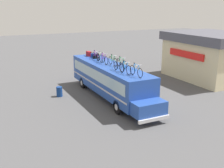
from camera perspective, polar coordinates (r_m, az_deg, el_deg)
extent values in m
plane|color=#4C4C4F|center=(24.79, -0.64, -2.63)|extent=(120.00, 120.00, 0.00)
cube|color=#23479E|center=(24.29, -0.65, 1.33)|extent=(11.66, 2.59, 2.37)
cube|color=#23479E|center=(19.18, 7.71, -5.04)|extent=(1.18, 2.39, 0.98)
cube|color=#99B7C6|center=(23.67, -3.52, 1.93)|extent=(10.72, 0.04, 0.88)
cube|color=#99B7C6|center=(24.77, 2.09, 2.58)|extent=(10.72, 0.04, 0.88)
cube|color=silver|center=(23.89, -3.49, -0.13)|extent=(11.19, 0.03, 0.12)
cube|color=silver|center=(24.99, 2.07, 0.61)|extent=(11.19, 0.03, 0.12)
cube|color=silver|center=(18.90, 8.75, -7.28)|extent=(0.16, 2.46, 0.24)
cylinder|color=black|center=(20.78, 1.21, -4.79)|extent=(1.07, 0.28, 1.07)
cylinder|color=silver|center=(20.78, 1.21, -4.79)|extent=(0.48, 0.30, 0.48)
cylinder|color=black|center=(21.88, 6.61, -3.81)|extent=(1.07, 0.28, 1.07)
cylinder|color=silver|center=(21.88, 6.61, -3.81)|extent=(0.48, 0.30, 0.48)
cylinder|color=black|center=(27.40, -6.10, 0.27)|extent=(1.07, 0.28, 1.07)
cylinder|color=silver|center=(27.40, -6.10, 0.27)|extent=(0.48, 0.30, 0.48)
cylinder|color=black|center=(28.24, -1.70, 0.83)|extent=(1.07, 0.28, 1.07)
cylinder|color=silver|center=(28.24, -1.70, 0.83)|extent=(0.48, 0.30, 0.48)
cube|color=maroon|center=(28.26, -4.86, 6.30)|extent=(0.74, 0.34, 0.48)
cube|color=#193899|center=(27.58, -3.78, 5.95)|extent=(0.64, 0.43, 0.35)
cube|color=black|center=(26.94, -3.35, 5.82)|extent=(0.51, 0.40, 0.44)
torus|color=black|center=(26.75, -3.85, 5.96)|extent=(0.65, 0.04, 0.65)
torus|color=black|center=(25.84, -2.99, 5.62)|extent=(0.65, 0.04, 0.65)
cylinder|color=purple|center=(26.43, -3.61, 6.39)|extent=(0.19, 0.04, 0.46)
cylinder|color=purple|center=(26.16, -3.35, 6.26)|extent=(0.47, 0.04, 0.45)
cylinder|color=purple|center=(26.20, -3.43, 6.77)|extent=(0.60, 0.04, 0.07)
cylinder|color=purple|center=(26.57, -3.69, 5.92)|extent=(0.38, 0.03, 0.05)
cylinder|color=purple|center=(26.61, -3.77, 6.43)|extent=(0.25, 0.03, 0.48)
cylinder|color=purple|center=(25.88, -3.08, 6.13)|extent=(0.21, 0.03, 0.45)
cylinder|color=silver|center=(25.92, -3.17, 6.75)|extent=(0.03, 0.44, 0.03)
ellipsoid|color=black|center=(26.46, -3.69, 6.98)|extent=(0.20, 0.08, 0.06)
torus|color=black|center=(25.79, -2.87, 5.66)|extent=(0.69, 0.04, 0.69)
torus|color=black|center=(24.89, -1.95, 5.29)|extent=(0.69, 0.04, 0.69)
cylinder|color=white|center=(25.47, -2.61, 6.13)|extent=(0.19, 0.04, 0.49)
cylinder|color=white|center=(25.21, -2.33, 5.99)|extent=(0.47, 0.04, 0.48)
cylinder|color=white|center=(25.24, -2.41, 6.56)|extent=(0.60, 0.04, 0.07)
cylinder|color=white|center=(25.62, -2.70, 5.61)|extent=(0.38, 0.03, 0.05)
cylinder|color=white|center=(25.65, -2.78, 6.17)|extent=(0.25, 0.03, 0.52)
cylinder|color=white|center=(24.93, -2.04, 5.86)|extent=(0.21, 0.03, 0.48)
cylinder|color=silver|center=(24.96, -2.13, 6.54)|extent=(0.03, 0.44, 0.03)
ellipsoid|color=black|center=(25.50, -2.69, 6.78)|extent=(0.20, 0.08, 0.06)
torus|color=black|center=(24.92, -2.28, 5.34)|extent=(0.73, 0.04, 0.73)
torus|color=black|center=(23.96, -1.22, 4.92)|extent=(0.73, 0.04, 0.73)
cylinder|color=purple|center=(24.58, -1.97, 5.84)|extent=(0.21, 0.04, 0.52)
cylinder|color=purple|center=(24.29, -1.66, 5.69)|extent=(0.50, 0.04, 0.50)
cylinder|color=purple|center=(24.33, -1.75, 6.31)|extent=(0.65, 0.04, 0.07)
cylinder|color=purple|center=(24.74, -2.08, 5.28)|extent=(0.41, 0.03, 0.05)
cylinder|color=purple|center=(24.77, -2.17, 5.90)|extent=(0.26, 0.03, 0.54)
cylinder|color=purple|center=(24.00, -1.32, 5.54)|extent=(0.22, 0.03, 0.51)
cylinder|color=silver|center=(24.03, -1.42, 6.27)|extent=(0.03, 0.44, 0.03)
ellipsoid|color=black|center=(24.61, -2.06, 6.55)|extent=(0.20, 0.08, 0.06)
torus|color=black|center=(24.11, -0.33, 4.97)|extent=(0.70, 0.04, 0.70)
torus|color=black|center=(23.26, 0.71, 4.56)|extent=(0.70, 0.04, 0.70)
cylinder|color=green|center=(23.81, -0.03, 5.47)|extent=(0.19, 0.04, 0.50)
cylinder|color=green|center=(23.55, 0.29, 5.32)|extent=(0.45, 0.04, 0.48)
cylinder|color=green|center=(23.58, 0.20, 5.94)|extent=(0.58, 0.04, 0.07)
cylinder|color=green|center=(23.95, -0.14, 4.91)|extent=(0.37, 0.03, 0.05)
cylinder|color=green|center=(23.97, -0.22, 5.52)|extent=(0.24, 0.03, 0.52)
cylinder|color=green|center=(23.29, 0.62, 5.17)|extent=(0.20, 0.03, 0.49)
cylinder|color=silver|center=(23.32, 0.52, 5.91)|extent=(0.03, 0.44, 0.03)
ellipsoid|color=black|center=(23.83, -0.11, 6.18)|extent=(0.20, 0.08, 0.06)
torus|color=black|center=(23.29, 1.34, 4.54)|extent=(0.68, 0.04, 0.68)
torus|color=black|center=(22.36, 2.61, 4.05)|extent=(0.68, 0.04, 0.68)
cylinder|color=green|center=(22.96, 1.72, 5.02)|extent=(0.21, 0.04, 0.49)
cylinder|color=green|center=(22.68, 2.10, 4.85)|extent=(0.50, 0.04, 0.47)
cylinder|color=green|center=(22.71, 2.00, 5.47)|extent=(0.65, 0.04, 0.07)
cylinder|color=green|center=(23.11, 1.57, 4.47)|extent=(0.41, 0.03, 0.05)
cylinder|color=green|center=(23.14, 1.48, 5.09)|extent=(0.26, 0.03, 0.51)
cylinder|color=green|center=(22.40, 2.50, 4.67)|extent=(0.22, 0.03, 0.47)
cylinder|color=silver|center=(22.43, 2.39, 5.42)|extent=(0.03, 0.44, 0.03)
ellipsoid|color=black|center=(22.98, 1.62, 5.74)|extent=(0.20, 0.08, 0.06)
torus|color=black|center=(22.02, 0.78, 3.86)|extent=(0.66, 0.04, 0.66)
torus|color=black|center=(21.14, 2.03, 3.34)|extent=(0.66, 0.04, 0.66)
cylinder|color=black|center=(21.70, 1.15, 4.35)|extent=(0.20, 0.04, 0.47)
cylinder|color=black|center=(21.44, 1.52, 4.17)|extent=(0.47, 0.04, 0.46)
cylinder|color=black|center=(21.46, 1.42, 4.81)|extent=(0.61, 0.04, 0.07)
cylinder|color=black|center=(21.85, 1.01, 3.79)|extent=(0.39, 0.03, 0.05)
cylinder|color=black|center=(21.87, 0.91, 4.42)|extent=(0.25, 0.03, 0.49)
cylinder|color=black|center=(21.17, 1.92, 3.98)|extent=(0.21, 0.03, 0.46)
cylinder|color=silver|center=(21.19, 1.81, 4.76)|extent=(0.03, 0.44, 0.03)
ellipsoid|color=black|center=(21.72, 1.05, 5.09)|extent=(0.20, 0.08, 0.06)
torus|color=black|center=(21.18, 2.11, 3.45)|extent=(0.73, 0.04, 0.73)
torus|color=black|center=(20.30, 3.50, 2.88)|extent=(0.73, 0.04, 0.73)
cylinder|color=#197FDB|center=(20.85, 2.53, 4.02)|extent=(0.20, 0.04, 0.52)
cylinder|color=#197FDB|center=(20.59, 2.94, 3.82)|extent=(0.48, 0.04, 0.50)
cylinder|color=#197FDB|center=(20.61, 2.84, 4.55)|extent=(0.62, 0.04, 0.07)
cylinder|color=#197FDB|center=(21.01, 2.37, 3.37)|extent=(0.40, 0.03, 0.05)
cylinder|color=#197FDB|center=(21.03, 2.27, 4.10)|extent=(0.25, 0.03, 0.54)
cylinder|color=#197FDB|center=(20.32, 3.38, 3.62)|extent=(0.22, 0.03, 0.51)
cylinder|color=silver|center=(20.34, 3.27, 4.49)|extent=(0.03, 0.44, 0.03)
ellipsoid|color=black|center=(20.87, 2.43, 4.86)|extent=(0.20, 0.08, 0.06)
torus|color=black|center=(20.47, 4.26, 2.96)|extent=(0.71, 0.04, 0.71)
torus|color=black|center=(19.58, 5.86, 2.32)|extent=(0.71, 0.04, 0.71)
cylinder|color=#197FDB|center=(20.14, 4.74, 3.52)|extent=(0.21, 0.04, 0.51)
cylinder|color=#197FDB|center=(19.88, 5.22, 3.29)|extent=(0.50, 0.04, 0.49)
cylinder|color=#197FDB|center=(19.90, 5.11, 4.04)|extent=(0.65, 0.04, 0.07)
cylinder|color=#197FDB|center=(20.30, 4.56, 2.87)|extent=(0.41, 0.03, 0.05)
cylinder|color=#197FDB|center=(20.32, 4.45, 3.60)|extent=(0.26, 0.03, 0.53)
cylinder|color=#197FDB|center=(19.60, 5.73, 3.07)|extent=(0.22, 0.03, 0.50)
cylinder|color=silver|center=(19.62, 5.60, 3.96)|extent=(0.03, 0.44, 0.03)
ellipsoid|color=black|center=(20.16, 4.64, 4.37)|extent=(0.20, 0.08, 0.06)
cube|color=beige|center=(32.71, 19.82, 4.72)|extent=(8.59, 7.04, 4.13)
cube|color=#4C4C56|center=(32.36, 20.24, 9.12)|extent=(9.28, 7.60, 0.94)
cube|color=red|center=(30.08, 15.13, 5.97)|extent=(5.15, 0.16, 0.70)
cylinder|color=navy|center=(25.15, -10.88, -1.57)|extent=(0.53, 0.53, 0.90)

